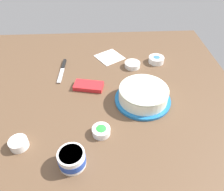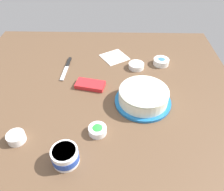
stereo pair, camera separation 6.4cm
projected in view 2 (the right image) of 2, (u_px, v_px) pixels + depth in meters
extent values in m
plane|color=brown|center=(96.00, 100.00, 1.13)|extent=(1.54, 1.54, 0.00)
cylinder|color=#1E6BB2|center=(143.00, 101.00, 1.11)|extent=(0.28, 0.28, 0.01)
cylinder|color=brown|center=(143.00, 97.00, 1.09)|extent=(0.22, 0.22, 0.05)
cylinder|color=white|center=(143.00, 96.00, 1.09)|extent=(0.24, 0.24, 0.06)
ellipsoid|color=white|center=(144.00, 90.00, 1.06)|extent=(0.24, 0.24, 0.02)
cylinder|color=white|center=(65.00, 156.00, 0.84)|extent=(0.10, 0.10, 0.07)
cylinder|color=#2347B2|center=(65.00, 156.00, 0.84)|extent=(0.11, 0.11, 0.03)
cylinder|color=white|center=(64.00, 152.00, 0.82)|extent=(0.09, 0.09, 0.01)
cube|color=silver|center=(64.00, 73.00, 1.29)|extent=(0.03, 0.14, 0.00)
cube|color=black|center=(69.00, 62.00, 1.38)|extent=(0.02, 0.10, 0.01)
cylinder|color=white|center=(136.00, 66.00, 1.33)|extent=(0.09, 0.09, 0.03)
cylinder|color=#B251C6|center=(136.00, 66.00, 1.34)|extent=(0.08, 0.08, 0.01)
ellipsoid|color=#B251C6|center=(136.00, 65.00, 1.33)|extent=(0.07, 0.07, 0.02)
cylinder|color=white|center=(16.00, 137.00, 0.93)|extent=(0.08, 0.08, 0.04)
cylinder|color=pink|center=(16.00, 138.00, 0.93)|extent=(0.06, 0.06, 0.01)
ellipsoid|color=pink|center=(16.00, 136.00, 0.92)|extent=(0.05, 0.05, 0.02)
cylinder|color=white|center=(161.00, 62.00, 1.36)|extent=(0.10, 0.10, 0.04)
cylinder|color=blue|center=(161.00, 61.00, 1.36)|extent=(0.08, 0.08, 0.01)
ellipsoid|color=blue|center=(161.00, 60.00, 1.35)|extent=(0.07, 0.07, 0.02)
cylinder|color=white|center=(98.00, 130.00, 0.96)|extent=(0.08, 0.08, 0.03)
cylinder|color=green|center=(98.00, 130.00, 0.96)|extent=(0.07, 0.07, 0.01)
ellipsoid|color=green|center=(97.00, 129.00, 0.95)|extent=(0.06, 0.06, 0.02)
cube|color=red|center=(90.00, 85.00, 1.20)|extent=(0.17, 0.11, 0.02)
cube|color=white|center=(114.00, 57.00, 1.43)|extent=(0.21, 0.21, 0.01)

